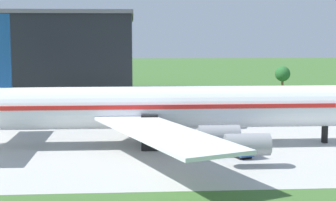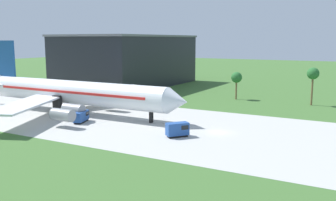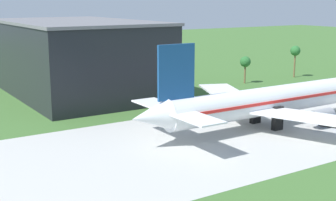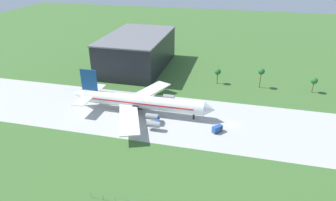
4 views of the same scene
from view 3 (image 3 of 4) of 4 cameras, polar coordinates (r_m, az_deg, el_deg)
name	(u,v)px [view 3 (image 3 of 4)]	position (r m, az deg, el deg)	size (l,w,h in m)	color
jet_airliner	(272,101)	(105.71, 12.56, -0.01)	(69.87, 57.32, 19.40)	white
baggage_tug	(329,120)	(109.34, 19.05, -2.28)	(3.57, 5.68, 2.66)	black
terminal_building	(76,57)	(142.85, -11.20, 5.23)	(36.72, 61.20, 21.56)	black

